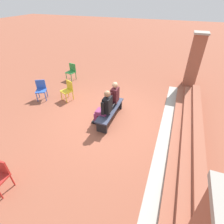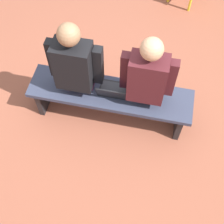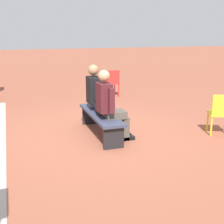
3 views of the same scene
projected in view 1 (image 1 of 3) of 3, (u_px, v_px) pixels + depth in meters
The scene contains 11 objects.
ground_plane at pixel (111, 118), 6.62m from camera, with size 60.00×60.00×0.00m, color brown.
concrete_strip at pixel (165, 131), 6.00m from camera, with size 7.26×0.40×0.01m, color #A8A399.
brick_steps at pixel (190, 133), 5.68m from camera, with size 6.46×0.90×0.45m.
brick_pillar_left_of_steps at pixel (194, 60), 8.33m from camera, with size 0.64×0.64×2.51m.
bench at pixel (110, 111), 6.39m from camera, with size 1.80×0.44×0.45m.
person_student at pixel (112, 97), 6.49m from camera, with size 0.55×0.69×1.35m.
person_adult at pixel (104, 107), 5.92m from camera, with size 0.56×0.71×1.37m.
laptop at pixel (111, 107), 6.33m from camera, with size 0.32×0.29×0.21m.
plastic_chair_by_pillar at pixel (71, 71), 9.32m from camera, with size 0.49×0.49×0.84m.
plastic_chair_near_bench_left at pixel (41, 89), 7.60m from camera, with size 0.57×0.57×0.84m.
plastic_chair_far_left at pixel (68, 89), 7.55m from camera, with size 0.55×0.55×0.84m.
Camera 1 is at (4.96, 1.91, 3.95)m, focal length 28.00 mm.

